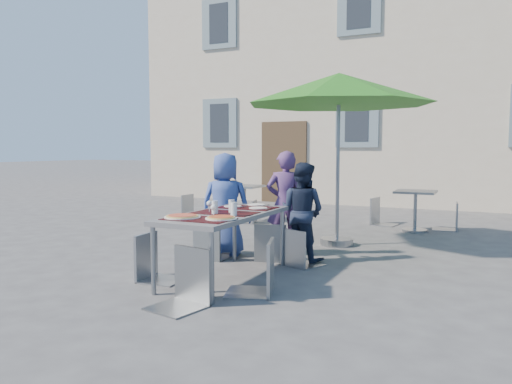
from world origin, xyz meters
The scene contains 23 objects.
ground centered at (0.00, 0.00, 0.00)m, with size 90.00×90.00×0.00m, color #454548.
building centered at (0.00, 11.50, 4.85)m, with size 13.60×8.20×11.10m.
dining_table centered at (0.48, -0.25, 0.70)m, with size 0.80×1.85×0.76m.
pizza_near_left centered at (0.29, -0.81, 0.77)m, with size 0.38×0.38×0.03m.
pizza_near_right centered at (0.70, -0.73, 0.77)m, with size 0.32×0.32×0.03m.
glassware centered at (0.53, -0.36, 0.83)m, with size 0.47×0.42×0.15m.
place_settings centered at (0.48, 0.38, 0.76)m, with size 0.63×0.53×0.01m.
child_0 centered at (-0.12, 0.84, 0.71)m, with size 0.69×0.45×1.42m, color #374F99.
child_1 centered at (0.61, 1.22, 0.72)m, with size 0.53×0.35×1.44m, color #56366F.
child_2 centered at (0.94, 1.01, 0.65)m, with size 0.63×0.36×1.29m, color #192238.
chair_0 centered at (-0.17, 0.52, 0.55)m, with size 0.43×0.43×0.93m.
chair_1 centered at (0.59, 0.80, 0.55)m, with size 0.52×0.52×0.95m.
chair_2 centered at (1.03, 0.65, 0.52)m, with size 0.53×0.53×0.90m.
chair_3 centered at (-0.21, -0.65, 0.58)m, with size 0.48×0.48×0.99m.
chair_4 centered at (1.09, -0.63, 0.62)m, with size 0.59×0.59×1.04m.
chair_5 centered at (0.62, -1.28, 0.61)m, with size 0.53×0.54×1.03m.
patio_umbrella centered at (1.06, 2.21, 2.34)m, with size 2.81×2.81×2.60m.
cafe_table_0 centered at (-1.40, 3.93, 0.48)m, with size 0.67×0.67×0.72m.
bg_chair_l_0 centered at (-2.58, 3.76, 0.55)m, with size 0.44×0.44×0.94m.
bg_chair_r_0 centered at (-1.15, 3.69, 0.49)m, with size 0.47×0.46×0.85m.
cafe_table_1 centered at (1.95, 4.03, 0.49)m, with size 0.68×0.68×0.73m.
bg_chair_l_1 centered at (1.22, 4.59, 0.58)m, with size 0.51×0.51×0.99m.
bg_chair_r_1 centered at (2.51, 4.46, 0.56)m, with size 0.46×0.46×0.95m.
Camera 1 is at (3.21, -5.11, 1.47)m, focal length 35.00 mm.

